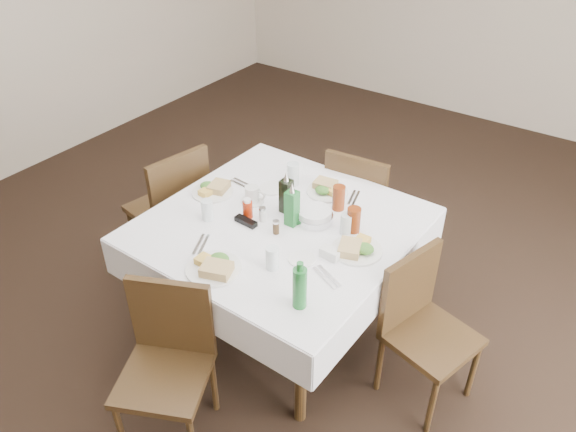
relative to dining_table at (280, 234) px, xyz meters
The scene contains 33 objects.
ground_plane 0.70m from the dining_table, 94.79° to the left, with size 7.00×7.00×0.00m, color black.
room_shell 1.04m from the dining_table, 94.79° to the left, with size 6.04×7.04×2.80m.
dining_table is the anchor object (origin of this frame).
chair_north 0.81m from the dining_table, 84.09° to the left, with size 0.45×0.45×0.88m.
chair_south 0.89m from the dining_table, 92.25° to the right, with size 0.54×0.54×0.85m.
chair_east 0.88m from the dining_table, ahead, with size 0.49×0.49×0.84m.
chair_west 0.90m from the dining_table, behind, with size 0.51×0.51×0.92m.
meal_north 0.42m from the dining_table, 84.20° to the left, with size 0.24×0.24×0.05m.
meal_south 0.52m from the dining_table, 92.90° to the right, with size 0.27×0.27×0.06m.
meal_east 0.48m from the dining_table, ahead, with size 0.26×0.26×0.06m.
meal_west 0.52m from the dining_table, behind, with size 0.24×0.24×0.05m.
side_plate_a 0.36m from the dining_table, 132.93° to the left, with size 0.16×0.16×0.01m.
side_plate_b 0.35m from the dining_table, 35.95° to the right, with size 0.14×0.14×0.01m.
water_n 0.44m from the dining_table, 114.93° to the left, with size 0.07×0.07×0.14m.
water_s 0.41m from the dining_table, 59.89° to the right, with size 0.06×0.06×0.12m.
water_e 0.39m from the dining_table, 18.91° to the left, with size 0.07×0.07×0.12m.
water_w 0.42m from the dining_table, 149.96° to the right, with size 0.06×0.06×0.12m.
iced_tea_a 0.39m from the dining_table, 57.57° to the left, with size 0.07×0.07×0.15m.
iced_tea_b 0.43m from the dining_table, 21.69° to the left, with size 0.07×0.07×0.15m.
bread_basket 0.22m from the dining_table, 41.06° to the left, with size 0.21×0.21×0.07m.
oil_cruet_dark 0.22m from the dining_table, 108.35° to the left, with size 0.06×0.06×0.25m.
oil_cruet_green 0.20m from the dining_table, 24.03° to the left, with size 0.06×0.06×0.26m.
ketchup_bottle 0.23m from the dining_table, 161.22° to the right, with size 0.05×0.05×0.12m.
salt_shaker 0.16m from the dining_table, 156.06° to the right, with size 0.04×0.04×0.09m.
pepper_shaker 0.15m from the dining_table, 66.95° to the right, with size 0.03×0.03×0.08m.
coffee_mug 0.29m from the dining_table, 162.68° to the left, with size 0.15×0.13×0.10m.
sunglasses 0.21m from the dining_table, 141.84° to the right, with size 0.14×0.05×0.03m.
green_bottle 0.68m from the dining_table, 46.66° to the right, with size 0.06×0.06×0.25m.
sugar_caddy 0.41m from the dining_table, 14.88° to the right, with size 0.10×0.06×0.05m.
cutlery_n 0.50m from the dining_table, 64.66° to the left, with size 0.08×0.17×0.01m.
cutlery_s 0.46m from the dining_table, 118.30° to the right, with size 0.11×0.18×0.01m.
cutlery_e 0.52m from the dining_table, 28.28° to the right, with size 0.18×0.11×0.01m.
cutlery_w 0.46m from the dining_table, 155.21° to the left, with size 0.20×0.07×0.01m.
Camera 1 is at (1.48, -2.18, 2.54)m, focal length 35.00 mm.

